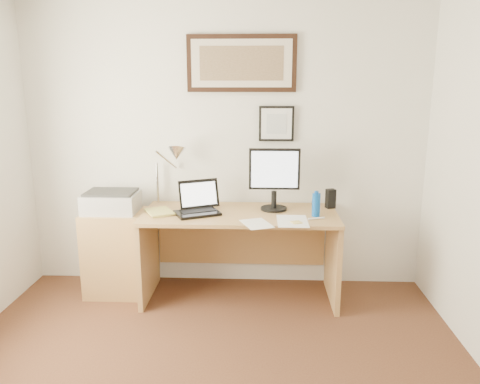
# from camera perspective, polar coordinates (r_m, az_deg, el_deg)

# --- Properties ---
(wall_back) EXTENTS (3.50, 0.02, 2.50)m
(wall_back) POSITION_cam_1_polar(r_m,az_deg,el_deg) (4.12, -1.90, 5.61)
(wall_back) COLOR white
(wall_back) RESTS_ON ground
(side_cabinet) EXTENTS (0.50, 0.40, 0.73)m
(side_cabinet) POSITION_cam_1_polar(r_m,az_deg,el_deg) (4.20, -14.85, -7.15)
(side_cabinet) COLOR #A47845
(side_cabinet) RESTS_ON floor
(water_bottle) EXTENTS (0.07, 0.07, 0.19)m
(water_bottle) POSITION_cam_1_polar(r_m,az_deg,el_deg) (3.78, 9.26, -1.57)
(water_bottle) COLOR #0D4DAA
(water_bottle) RESTS_ON desk
(bottle_cap) EXTENTS (0.03, 0.03, 0.02)m
(bottle_cap) POSITION_cam_1_polar(r_m,az_deg,el_deg) (3.75, 9.32, -0.04)
(bottle_cap) COLOR #0D4DAA
(bottle_cap) RESTS_ON water_bottle
(speaker) EXTENTS (0.09, 0.08, 0.16)m
(speaker) POSITION_cam_1_polar(r_m,az_deg,el_deg) (4.05, 10.98, -0.80)
(speaker) COLOR black
(speaker) RESTS_ON desk
(paper_sheet_a) EXTENTS (0.28, 0.32, 0.00)m
(paper_sheet_a) POSITION_cam_1_polar(r_m,az_deg,el_deg) (3.56, 2.03, -3.88)
(paper_sheet_a) COLOR white
(paper_sheet_a) RESTS_ON desk
(paper_sheet_b) EXTENTS (0.24, 0.34, 0.00)m
(paper_sheet_b) POSITION_cam_1_polar(r_m,az_deg,el_deg) (3.63, 6.41, -3.54)
(paper_sheet_b) COLOR white
(paper_sheet_b) RESTS_ON desk
(sticky_pad) EXTENTS (0.10, 0.10, 0.01)m
(sticky_pad) POSITION_cam_1_polar(r_m,az_deg,el_deg) (3.59, 6.88, -3.69)
(sticky_pad) COLOR #DFC969
(sticky_pad) RESTS_ON desk
(marker_pen) EXTENTS (0.14, 0.06, 0.02)m
(marker_pen) POSITION_cam_1_polar(r_m,az_deg,el_deg) (3.71, 9.30, -3.20)
(marker_pen) COLOR white
(marker_pen) RESTS_ON desk
(book) EXTENTS (0.29, 0.32, 0.02)m
(book) POSITION_cam_1_polar(r_m,az_deg,el_deg) (3.87, -11.14, -2.58)
(book) COLOR #C1B95B
(book) RESTS_ON desk
(desk) EXTENTS (1.60, 0.70, 0.75)m
(desk) POSITION_cam_1_polar(r_m,az_deg,el_deg) (4.00, 0.02, -5.44)
(desk) COLOR #A47845
(desk) RESTS_ON floor
(laptop) EXTENTS (0.41, 0.43, 0.26)m
(laptop) POSITION_cam_1_polar(r_m,az_deg,el_deg) (3.85, -5.16, -1.71)
(laptop) COLOR black
(laptop) RESTS_ON desk
(lcd_monitor) EXTENTS (0.42, 0.22, 0.52)m
(lcd_monitor) POSITION_cam_1_polar(r_m,az_deg,el_deg) (3.87, 4.21, 1.94)
(lcd_monitor) COLOR black
(lcd_monitor) RESTS_ON desk
(printer) EXTENTS (0.44, 0.34, 0.18)m
(printer) POSITION_cam_1_polar(r_m,az_deg,el_deg) (4.08, -15.40, -1.13)
(printer) COLOR #A9A9AB
(printer) RESTS_ON side_cabinet
(desk_lamp) EXTENTS (0.29, 0.27, 0.53)m
(desk_lamp) POSITION_cam_1_polar(r_m,az_deg,el_deg) (4.00, -7.96, 4.34)
(desk_lamp) COLOR silver
(desk_lamp) RESTS_ON desk
(picture_large) EXTENTS (0.92, 0.04, 0.47)m
(picture_large) POSITION_cam_1_polar(r_m,az_deg,el_deg) (4.05, 0.19, 15.41)
(picture_large) COLOR black
(picture_large) RESTS_ON wall_back
(picture_small) EXTENTS (0.30, 0.03, 0.30)m
(picture_small) POSITION_cam_1_polar(r_m,az_deg,el_deg) (4.06, 4.46, 8.30)
(picture_small) COLOR black
(picture_small) RESTS_ON wall_back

